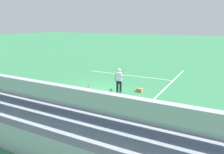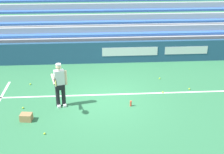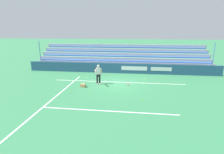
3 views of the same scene
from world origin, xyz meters
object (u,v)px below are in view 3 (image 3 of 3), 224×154
(tennis_ball_on_baseline, at_px, (88,77))
(tennis_ball_far_right, at_px, (142,100))
(tennis_player, at_px, (98,74))
(tennis_ball_far_left, at_px, (89,90))
(tennis_ball_toward_net, at_px, (83,84))
(water_bottle, at_px, (128,85))
(tennis_ball_near_player, at_px, (158,83))
(tennis_ball_by_box, at_px, (70,92))
(ball_box_cardboard, at_px, (83,85))
(tennis_ball_stray_back, at_px, (145,79))
(tennis_ball_midcourt, at_px, (145,83))

(tennis_ball_on_baseline, relative_size, tennis_ball_far_right, 1.00)
(tennis_player, xyz_separation_m, tennis_ball_far_left, (0.39, 1.85, -0.86))
(tennis_ball_toward_net, distance_m, water_bottle, 4.05)
(tennis_ball_near_player, bearing_deg, tennis_ball_by_box, 25.57)
(ball_box_cardboard, relative_size, tennis_ball_stray_back, 6.06)
(tennis_ball_stray_back, bearing_deg, tennis_ball_toward_net, 22.13)
(water_bottle, bearing_deg, tennis_ball_midcourt, -145.45)
(tennis_ball_on_baseline, bearing_deg, tennis_ball_midcourt, 168.43)
(ball_box_cardboard, bearing_deg, tennis_ball_far_left, 129.42)
(tennis_ball_midcourt, relative_size, tennis_ball_near_player, 1.00)
(tennis_ball_on_baseline, height_order, tennis_ball_far_right, same)
(tennis_ball_midcourt, height_order, tennis_ball_stray_back, same)
(ball_box_cardboard, bearing_deg, tennis_ball_far_right, 154.61)
(tennis_ball_on_baseline, xyz_separation_m, tennis_ball_by_box, (0.31, 4.29, 0.00))
(tennis_player, bearing_deg, tennis_ball_far_right, 138.86)
(tennis_ball_on_baseline, bearing_deg, tennis_ball_far_left, 106.25)
(tennis_player, distance_m, tennis_ball_toward_net, 1.66)
(tennis_ball_on_baseline, xyz_separation_m, tennis_ball_toward_net, (-0.08, 2.07, 0.00))
(tennis_player, distance_m, tennis_ball_far_left, 2.08)
(tennis_player, relative_size, tennis_ball_stray_back, 25.98)
(ball_box_cardboard, distance_m, tennis_ball_toward_net, 0.89)
(tennis_ball_far_left, bearing_deg, tennis_player, -101.82)
(tennis_player, bearing_deg, tennis_ball_far_left, 78.18)
(tennis_player, distance_m, ball_box_cardboard, 1.66)
(tennis_ball_stray_back, bearing_deg, tennis_ball_near_player, 132.19)
(tennis_ball_near_player, bearing_deg, tennis_ball_far_right, 70.37)
(tennis_player, xyz_separation_m, water_bottle, (-2.63, 0.18, -0.78))
(tennis_ball_stray_back, xyz_separation_m, tennis_ball_near_player, (-1.03, 1.13, 0.00))
(tennis_ball_on_baseline, distance_m, tennis_ball_far_left, 3.97)
(tennis_ball_near_player, distance_m, water_bottle, 2.90)
(tennis_ball_toward_net, bearing_deg, tennis_player, -175.25)
(ball_box_cardboard, bearing_deg, tennis_ball_by_box, 63.95)
(tennis_ball_far_right, xyz_separation_m, tennis_ball_stray_back, (-0.51, -5.44, 0.00))
(water_bottle, bearing_deg, tennis_ball_near_player, -154.92)
(tennis_ball_stray_back, distance_m, water_bottle, 2.86)
(tennis_ball_far_right, height_order, tennis_ball_near_player, same)
(tennis_player, relative_size, tennis_ball_far_left, 25.98)
(tennis_ball_by_box, height_order, tennis_ball_stray_back, same)
(tennis_ball_by_box, height_order, tennis_ball_near_player, same)
(tennis_ball_stray_back, bearing_deg, tennis_ball_on_baseline, 2.25)
(tennis_ball_far_right, bearing_deg, water_bottle, -70.38)
(tennis_ball_by_box, height_order, water_bottle, water_bottle)
(tennis_ball_on_baseline, xyz_separation_m, tennis_ball_near_player, (-6.76, 0.91, 0.00))
(tennis_player, distance_m, tennis_ball_stray_back, 4.84)
(tennis_ball_near_player, xyz_separation_m, water_bottle, (2.63, 1.23, 0.08))
(water_bottle, bearing_deg, tennis_player, -4.01)
(tennis_player, height_order, tennis_ball_toward_net, tennis_player)
(tennis_ball_midcourt, distance_m, water_bottle, 1.76)
(ball_box_cardboard, distance_m, tennis_ball_far_right, 5.38)
(ball_box_cardboard, distance_m, tennis_ball_midcourt, 5.50)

